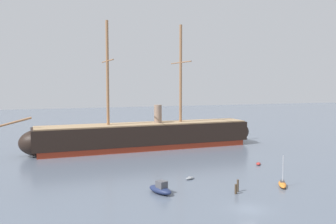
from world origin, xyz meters
name	(u,v)px	position (x,y,z in m)	size (l,w,h in m)	color
ground_plane	(249,210)	(0.00, 0.00, 0.00)	(400.00, 400.00, 0.00)	slate
tall_ship	(146,136)	(-1.40, 46.83, 3.36)	(65.07, 13.71, 31.29)	maroon
motorboat_foreground_left	(160,189)	(-9.00, 10.38, 0.70)	(3.53, 5.10, 1.98)	#1E284C
sailboat_foreground_right	(282,184)	(10.65, 7.58, 0.43)	(2.98, 3.97, 5.09)	orange
dinghy_near_centre	(190,178)	(-1.78, 16.39, 0.22)	(1.97, 1.48, 0.43)	gray
dinghy_mid_right	(258,164)	(15.57, 22.21, 0.23)	(1.85, 2.08, 0.46)	#B22D28
dinghy_far_right	(245,138)	(30.81, 53.32, 0.22)	(1.89, 1.00, 0.43)	silver
motorboat_distant_centre	(141,135)	(2.46, 66.44, 0.68)	(5.00, 3.66, 1.94)	silver
mooring_piling_nearest	(236,189)	(1.66, 6.57, 0.73)	(0.37, 0.37, 1.46)	#423323
mooring_piling_left_pair	(238,186)	(2.47, 7.45, 0.94)	(0.33, 0.33, 1.89)	#4C3D2D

